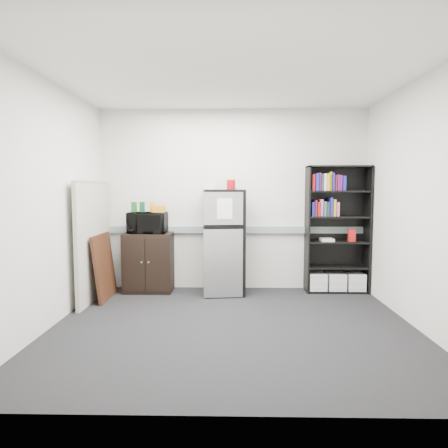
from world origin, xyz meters
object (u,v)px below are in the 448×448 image
(cabinet, at_px, (149,262))
(cubicle_partition, at_px, (94,241))
(microwave, at_px, (148,223))
(bookshelf, at_px, (337,230))
(refrigerator, at_px, (224,242))

(cabinet, bearing_deg, cubicle_partition, -147.25)
(cabinet, distance_m, microwave, 0.59)
(bookshelf, relative_size, refrigerator, 1.23)
(cubicle_partition, relative_size, microwave, 2.97)
(cubicle_partition, xyz_separation_m, refrigerator, (1.77, 0.34, -0.06))
(cubicle_partition, distance_m, cabinet, 0.86)
(bookshelf, bearing_deg, cabinet, -178.67)
(cubicle_partition, bearing_deg, cabinet, 32.75)
(bookshelf, bearing_deg, refrigerator, -175.03)
(cabinet, relative_size, refrigerator, 0.58)
(bookshelf, xyz_separation_m, microwave, (-2.77, -0.08, 0.11))
(bookshelf, relative_size, cubicle_partition, 1.14)
(bookshelf, distance_m, refrigerator, 1.68)
(bookshelf, xyz_separation_m, cubicle_partition, (-3.43, -0.49, -0.10))
(bookshelf, xyz_separation_m, cabinet, (-2.77, -0.06, -0.48))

